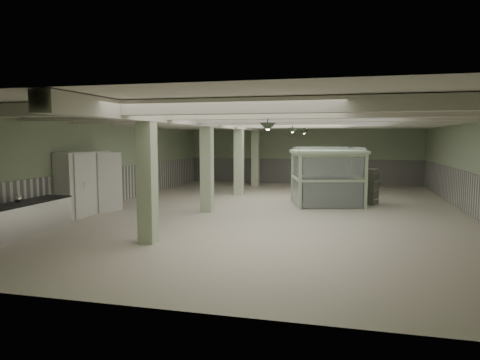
# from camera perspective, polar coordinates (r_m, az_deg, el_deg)

# --- Properties ---
(floor) EXTENTS (20.00, 20.00, 0.00)m
(floor) POSITION_cam_1_polar(r_m,az_deg,el_deg) (16.60, 4.95, -3.98)
(floor) COLOR beige
(floor) RESTS_ON ground
(ceiling) EXTENTS (14.00, 20.00, 0.02)m
(ceiling) POSITION_cam_1_polar(r_m,az_deg,el_deg) (16.39, 5.06, 8.52)
(ceiling) COLOR silver
(ceiling) RESTS_ON wall_back
(wall_back) EXTENTS (14.00, 0.02, 3.60)m
(wall_back) POSITION_cam_1_polar(r_m,az_deg,el_deg) (26.32, 8.30, 3.46)
(wall_back) COLOR #97A886
(wall_back) RESTS_ON floor
(wall_front) EXTENTS (14.00, 0.02, 3.60)m
(wall_front) POSITION_cam_1_polar(r_m,az_deg,el_deg) (6.73, -8.00, -2.65)
(wall_front) COLOR #97A886
(wall_front) RESTS_ON floor
(wall_left) EXTENTS (0.02, 20.00, 3.60)m
(wall_left) POSITION_cam_1_polar(r_m,az_deg,el_deg) (18.78, -16.64, 2.44)
(wall_left) COLOR #97A886
(wall_left) RESTS_ON floor
(wall_right) EXTENTS (0.02, 20.00, 3.60)m
(wall_right) POSITION_cam_1_polar(r_m,az_deg,el_deg) (16.84, 29.28, 1.62)
(wall_right) COLOR #97A886
(wall_right) RESTS_ON floor
(wainscot_left) EXTENTS (0.05, 19.90, 1.50)m
(wainscot_left) POSITION_cam_1_polar(r_m,az_deg,el_deg) (18.85, -16.49, -0.75)
(wainscot_left) COLOR silver
(wainscot_left) RESTS_ON floor
(wainscot_right) EXTENTS (0.05, 19.90, 1.50)m
(wainscot_right) POSITION_cam_1_polar(r_m,az_deg,el_deg) (16.92, 29.03, -1.92)
(wainscot_right) COLOR silver
(wainscot_right) RESTS_ON floor
(wainscot_back) EXTENTS (13.90, 0.05, 1.50)m
(wainscot_back) POSITION_cam_1_polar(r_m,az_deg,el_deg) (26.35, 8.27, 1.17)
(wainscot_back) COLOR silver
(wainscot_back) RESTS_ON floor
(girder) EXTENTS (0.45, 19.90, 0.40)m
(girder) POSITION_cam_1_polar(r_m,az_deg,el_deg) (16.94, -3.41, 7.69)
(girder) COLOR beige
(girder) RESTS_ON ceiling
(beam_a) EXTENTS (13.90, 0.35, 0.32)m
(beam_a) POSITION_cam_1_polar(r_m,az_deg,el_deg) (9.05, -2.21, 9.78)
(beam_a) COLOR beige
(beam_a) RESTS_ON ceiling
(beam_b) EXTENTS (13.90, 0.35, 0.32)m
(beam_b) POSITION_cam_1_polar(r_m,az_deg,el_deg) (11.47, 1.25, 8.90)
(beam_b) COLOR beige
(beam_b) RESTS_ON ceiling
(beam_c) EXTENTS (13.90, 0.35, 0.32)m
(beam_c) POSITION_cam_1_polar(r_m,az_deg,el_deg) (13.92, 3.49, 8.31)
(beam_c) COLOR beige
(beam_c) RESTS_ON ceiling
(beam_d) EXTENTS (13.90, 0.35, 0.32)m
(beam_d) POSITION_cam_1_polar(r_m,az_deg,el_deg) (16.39, 5.05, 7.89)
(beam_d) COLOR beige
(beam_d) RESTS_ON ceiling
(beam_e) EXTENTS (13.90, 0.35, 0.32)m
(beam_e) POSITION_cam_1_polar(r_m,az_deg,el_deg) (18.86, 6.20, 7.58)
(beam_e) COLOR beige
(beam_e) RESTS_ON ceiling
(beam_f) EXTENTS (13.90, 0.35, 0.32)m
(beam_f) POSITION_cam_1_polar(r_m,az_deg,el_deg) (21.34, 7.09, 7.34)
(beam_f) COLOR beige
(beam_f) RESTS_ON ceiling
(beam_g) EXTENTS (13.90, 0.35, 0.32)m
(beam_g) POSITION_cam_1_polar(r_m,az_deg,el_deg) (23.82, 7.79, 7.14)
(beam_g) COLOR beige
(beam_g) RESTS_ON ceiling
(column_a) EXTENTS (0.42, 0.42, 3.60)m
(column_a) POSITION_cam_1_polar(r_m,az_deg,el_deg) (11.37, -12.28, 0.64)
(column_a) COLOR #B7C9A2
(column_a) RESTS_ON floor
(column_b) EXTENTS (0.42, 0.42, 3.60)m
(column_b) POSITION_cam_1_polar(r_m,az_deg,el_deg) (16.01, -4.43, 2.15)
(column_b) COLOR #B7C9A2
(column_b) RESTS_ON floor
(column_c) EXTENTS (0.42, 0.42, 3.60)m
(column_c) POSITION_cam_1_polar(r_m,az_deg,el_deg) (20.81, -0.15, 2.96)
(column_c) COLOR #B7C9A2
(column_c) RESTS_ON floor
(column_d) EXTENTS (0.42, 0.42, 3.60)m
(column_d) POSITION_cam_1_polar(r_m,az_deg,el_deg) (24.71, 2.07, 3.38)
(column_d) COLOR #B7C9A2
(column_d) RESTS_ON floor
(pendant_front) EXTENTS (0.44, 0.44, 0.22)m
(pendant_front) POSITION_cam_1_polar(r_m,az_deg,el_deg) (11.36, 3.73, 7.06)
(pendant_front) COLOR #314030
(pendant_front) RESTS_ON ceiling
(pendant_mid) EXTENTS (0.44, 0.44, 0.22)m
(pendant_mid) POSITION_cam_1_polar(r_m,az_deg,el_deg) (16.80, 7.00, 6.55)
(pendant_mid) COLOR #314030
(pendant_mid) RESTS_ON ceiling
(pendant_back) EXTENTS (0.44, 0.44, 0.22)m
(pendant_back) POSITION_cam_1_polar(r_m,az_deg,el_deg) (21.78, 8.54, 6.31)
(pendant_back) COLOR #314030
(pendant_back) RESTS_ON ceiling
(pitcher_far) EXTENTS (0.26, 0.28, 0.29)m
(pitcher_far) POSITION_cam_1_polar(r_m,az_deg,el_deg) (13.84, -27.50, -2.15)
(pitcher_far) COLOR silver
(pitcher_far) RESTS_ON prep_counter
(walkin_cooler) EXTENTS (1.07, 2.58, 2.36)m
(walkin_cooler) POSITION_cam_1_polar(r_m,az_deg,el_deg) (16.44, -19.99, -0.25)
(walkin_cooler) COLOR white
(walkin_cooler) RESTS_ON floor
(guard_booth) EXTENTS (3.33, 3.02, 2.39)m
(guard_booth) POSITION_cam_1_polar(r_m,az_deg,el_deg) (18.00, 11.56, 1.74)
(guard_booth) COLOR #AAC69E
(guard_booth) RESTS_ON floor
(filing_cabinet) EXTENTS (0.70, 0.81, 1.48)m
(filing_cabinet) POSITION_cam_1_polar(r_m,az_deg,el_deg) (18.69, 17.04, -0.84)
(filing_cabinet) COLOR #606251
(filing_cabinet) RESTS_ON floor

